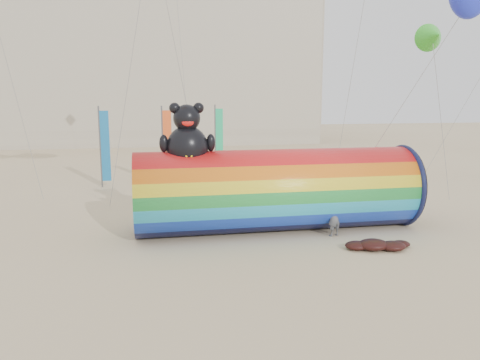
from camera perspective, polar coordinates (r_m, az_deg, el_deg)
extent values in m
plane|color=#CCB58C|center=(18.12, -0.65, -8.36)|extent=(160.00, 160.00, 0.00)
cube|color=#B7AD99|center=(63.69, -19.61, 13.31)|extent=(60.00, 15.00, 20.00)
cube|color=#28303D|center=(56.27, -20.78, 14.27)|extent=(59.50, 0.12, 17.00)
cylinder|color=red|center=(20.32, 4.51, -1.22)|extent=(12.11, 3.53, 3.53)
torus|color=#0F1438|center=(22.63, 19.14, -0.59)|extent=(0.24, 3.70, 3.70)
cylinder|color=black|center=(22.70, 19.45, -0.58)|extent=(0.06, 3.50, 3.50)
ellipsoid|color=black|center=(19.36, -6.44, 3.93)|extent=(1.73, 1.54, 1.82)
ellipsoid|color=yellow|center=(18.82, -6.29, 3.45)|extent=(0.89, 0.39, 0.78)
sphere|color=black|center=(19.27, -6.51, 7.51)|extent=(1.11, 1.11, 1.11)
sphere|color=black|center=(19.23, -7.99, 8.68)|extent=(0.44, 0.44, 0.44)
sphere|color=black|center=(19.31, -5.08, 8.74)|extent=(0.44, 0.44, 0.44)
ellipsoid|color=red|center=(18.83, -6.38, 7.00)|extent=(0.49, 0.18, 0.31)
ellipsoid|color=black|center=(19.19, -9.28, 4.41)|extent=(0.36, 0.36, 0.73)
ellipsoid|color=black|center=(19.34, -3.58, 4.57)|extent=(0.36, 0.36, 0.73)
imported|color=#54555B|center=(19.88, 11.42, -4.41)|extent=(0.70, 0.58, 1.66)
ellipsoid|color=#3E100B|center=(18.64, 15.94, -7.58)|extent=(1.17, 0.99, 0.41)
ellipsoid|color=#3E100B|center=(18.80, 18.13, -7.65)|extent=(0.99, 0.84, 0.34)
ellipsoid|color=#3E100B|center=(18.52, 14.05, -7.75)|extent=(0.91, 0.77, 0.32)
ellipsoid|color=#3E100B|center=(19.13, 16.20, -7.35)|extent=(0.78, 0.66, 0.27)
ellipsoid|color=#3E100B|center=(19.30, 19.00, -7.38)|extent=(0.73, 0.62, 0.25)
cylinder|color=#59595E|center=(31.20, -16.66, 3.87)|extent=(0.10, 0.10, 5.20)
cube|color=#176DAF|center=(31.16, -16.10, 3.98)|extent=(0.56, 0.06, 4.50)
cylinder|color=#59595E|center=(30.86, -9.41, 4.09)|extent=(0.10, 0.10, 5.20)
cube|color=#F35A22|center=(30.87, -8.83, 4.20)|extent=(0.56, 0.06, 4.50)
cylinder|color=#59595E|center=(35.61, -3.04, 4.99)|extent=(0.10, 0.10, 5.20)
cube|color=#1DBC76|center=(35.65, -2.54, 5.08)|extent=(0.56, 0.06, 4.50)
cone|color=green|center=(24.99, 22.52, 15.89)|extent=(1.34, 1.34, 1.20)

